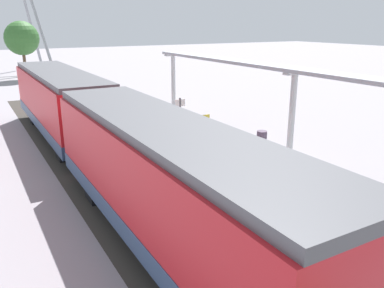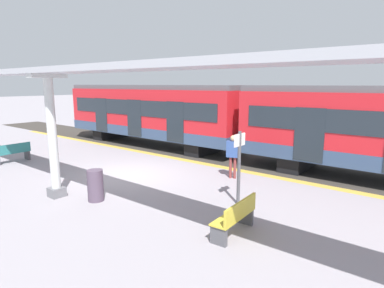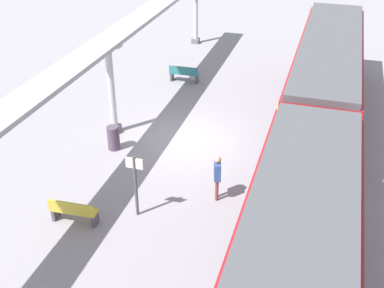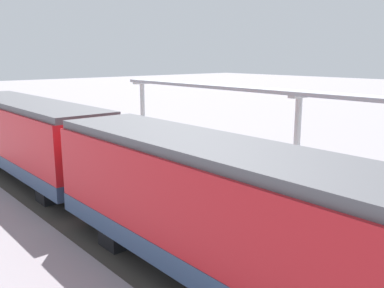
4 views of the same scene
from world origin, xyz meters
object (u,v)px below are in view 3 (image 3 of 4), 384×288
object	(u,v)px
platform_info_sign	(135,180)
passenger_waiting_near_edge	(217,173)
train_near_carriage	(326,77)
canopy_pillar_nearest	(196,12)
trash_bin	(113,138)
bench_mid_platform	(73,211)
canopy_pillar_second	(111,89)
bench_near_end	(184,74)

from	to	relation	value
platform_info_sign	passenger_waiting_near_edge	distance (m)	2.73
train_near_carriage	canopy_pillar_nearest	bearing A→B (deg)	-44.14
canopy_pillar_nearest	trash_bin	world-z (taller)	canopy_pillar_nearest
bench_mid_platform	train_near_carriage	bearing A→B (deg)	-124.97
canopy_pillar_second	bench_near_end	xyz separation A→B (m)	(-1.17, -5.89, -1.50)
train_near_carriage	platform_info_sign	world-z (taller)	train_near_carriage
canopy_pillar_nearest	bench_mid_platform	size ratio (longest dim) A/B	2.52
bench_near_end	train_near_carriage	bearing A→B (deg)	164.92
trash_bin	platform_info_sign	bearing A→B (deg)	124.59
canopy_pillar_nearest	bench_near_end	world-z (taller)	canopy_pillar_nearest
bench_mid_platform	trash_bin	size ratio (longest dim) A/B	1.57
trash_bin	passenger_waiting_near_edge	distance (m)	5.13
canopy_pillar_nearest	bench_mid_platform	world-z (taller)	canopy_pillar_nearest
canopy_pillar_nearest	train_near_carriage	bearing A→B (deg)	135.86
trash_bin	bench_mid_platform	bearing A→B (deg)	99.07
bench_near_end	bench_mid_platform	bearing A→B (deg)	90.54
bench_mid_platform	passenger_waiting_near_edge	size ratio (longest dim) A/B	0.92
train_near_carriage	canopy_pillar_second	bearing A→B (deg)	26.16
train_near_carriage	passenger_waiting_near_edge	world-z (taller)	train_near_carriage
trash_bin	platform_info_sign	size ratio (longest dim) A/B	0.44
canopy_pillar_nearest	passenger_waiting_near_edge	size ratio (longest dim) A/B	2.31
bench_near_end	bench_mid_platform	size ratio (longest dim) A/B	1.00
passenger_waiting_near_edge	bench_mid_platform	bearing A→B (deg)	32.42
bench_near_end	bench_mid_platform	distance (m)	11.71
train_near_carriage	platform_info_sign	xyz separation A→B (m)	(5.14, 8.87, -0.50)
canopy_pillar_nearest	canopy_pillar_second	distance (m)	11.92
trash_bin	passenger_waiting_near_edge	size ratio (longest dim) A/B	0.58
train_near_carriage	passenger_waiting_near_edge	xyz separation A→B (m)	(2.91, 7.32, -0.79)
canopy_pillar_nearest	platform_info_sign	bearing A→B (deg)	100.20
platform_info_sign	passenger_waiting_near_edge	world-z (taller)	platform_info_sign
canopy_pillar_second	trash_bin	world-z (taller)	canopy_pillar_second
trash_bin	canopy_pillar_second	bearing A→B (deg)	-66.63
canopy_pillar_nearest	passenger_waiting_near_edge	bearing A→B (deg)	109.00
bench_near_end	platform_info_sign	distance (m)	10.95
train_near_carriage	bench_mid_platform	bearing A→B (deg)	55.03
passenger_waiting_near_edge	canopy_pillar_nearest	bearing A→B (deg)	-71.00
canopy_pillar_second	bench_near_end	world-z (taller)	canopy_pillar_second
bench_near_end	passenger_waiting_near_edge	size ratio (longest dim) A/B	0.91
train_near_carriage	canopy_pillar_second	world-z (taller)	canopy_pillar_second
train_near_carriage	bench_near_end	world-z (taller)	train_near_carriage
trash_bin	platform_info_sign	xyz separation A→B (m)	(-2.46, 3.57, 0.84)
canopy_pillar_second	bench_near_end	bearing A→B (deg)	-101.25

